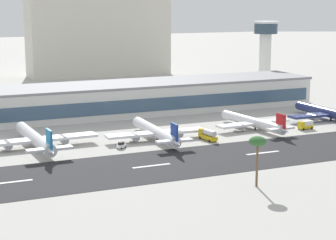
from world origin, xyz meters
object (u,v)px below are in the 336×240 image
at_px(service_baggage_tug_0, 121,145).
at_px(terminal_building, 147,97).
at_px(distant_hotel_block, 99,38).
at_px(airliner_blue_tail_gate_0, 36,139).
at_px(service_fuel_truck_1, 208,135).
at_px(service_box_truck_2, 306,125).
at_px(airliner_gold_tail_gate_3, 331,113).
at_px(control_tower, 265,45).
at_px(airliner_red_tail_gate_2, 255,123).
at_px(palm_tree_2, 258,143).
at_px(airliner_navy_tail_gate_1, 157,133).

bearing_deg(service_baggage_tug_0, terminal_building, -153.23).
bearing_deg(distant_hotel_block, airliner_blue_tail_gate_0, -113.56).
distance_m(service_fuel_truck_1, service_box_truck_2, 42.85).
xyz_separation_m(airliner_gold_tail_gate_3, service_box_truck_2, (-20.10, -10.31, -1.14)).
height_order(distant_hotel_block, service_box_truck_2, distant_hotel_block).
distance_m(airliner_blue_tail_gate_0, service_fuel_truck_1, 58.95).
bearing_deg(airliner_blue_tail_gate_0, control_tower, -60.04).
bearing_deg(terminal_building, airliner_red_tail_gate_2, -67.08).
bearing_deg(terminal_building, control_tower, 25.36).
bearing_deg(palm_tree_2, service_fuel_truck_1, 75.70).
bearing_deg(terminal_building, service_fuel_truck_1, -91.99).
xyz_separation_m(distant_hotel_block, airliner_blue_tail_gate_0, (-82.25, -188.65, -21.50)).
xyz_separation_m(control_tower, service_box_truck_2, (-47.46, -102.51, -22.38)).
bearing_deg(service_fuel_truck_1, airliner_navy_tail_gate_1, 61.43).
distance_m(service_baggage_tug_0, service_fuel_truck_1, 31.87).
bearing_deg(terminal_building, service_baggage_tug_0, -119.06).
xyz_separation_m(distant_hotel_block, airliner_gold_tail_gate_3, (38.30, -189.16, -21.64)).
relative_size(distant_hotel_block, airliner_red_tail_gate_2, 2.28).
xyz_separation_m(terminal_building, service_fuel_truck_1, (-2.16, -62.24, -4.58)).
xyz_separation_m(airliner_blue_tail_gate_0, airliner_red_tail_gate_2, (82.40, -3.55, -0.36)).
height_order(terminal_building, palm_tree_2, palm_tree_2).
xyz_separation_m(distant_hotel_block, service_box_truck_2, (18.20, -199.48, -22.78)).
height_order(distant_hotel_block, airliner_navy_tail_gate_1, distant_hotel_block).
bearing_deg(airliner_gold_tail_gate_3, airliner_red_tail_gate_2, 93.70).
xyz_separation_m(airliner_blue_tail_gate_0, service_box_truck_2, (100.46, -10.82, -1.28)).
relative_size(airliner_blue_tail_gate_0, airliner_red_tail_gate_2, 1.14).
xyz_separation_m(airliner_red_tail_gate_2, airliner_gold_tail_gate_3, (38.15, 3.04, 0.22)).
height_order(control_tower, service_box_truck_2, control_tower).
distance_m(control_tower, distant_hotel_block, 117.11).
relative_size(airliner_gold_tail_gate_3, service_box_truck_2, 7.09).
bearing_deg(service_box_truck_2, terminal_building, -62.11).
bearing_deg(airliner_blue_tail_gate_0, service_fuel_truck_1, -103.91).
xyz_separation_m(control_tower, service_fuel_truck_1, (-90.28, -104.02, -22.14)).
relative_size(airliner_gold_tail_gate_3, service_fuel_truck_1, 5.04).
relative_size(control_tower, airliner_navy_tail_gate_1, 0.86).
height_order(airliner_red_tail_gate_2, service_baggage_tug_0, airliner_red_tail_gate_2).
bearing_deg(service_fuel_truck_1, airliner_red_tail_gate_2, -76.83).
distance_m(airliner_blue_tail_gate_0, service_box_truck_2, 101.05).
bearing_deg(airliner_blue_tail_gate_0, distant_hotel_block, -25.39).
height_order(airliner_navy_tail_gate_1, service_baggage_tug_0, airliner_navy_tail_gate_1).
height_order(service_baggage_tug_0, service_box_truck_2, service_box_truck_2).
relative_size(control_tower, airliner_blue_tail_gate_0, 0.81).
bearing_deg(airliner_blue_tail_gate_0, airliner_navy_tail_gate_1, -99.55).
relative_size(control_tower, service_fuel_truck_1, 4.28).
bearing_deg(service_box_truck_2, service_fuel_truck_1, -3.90).
distance_m(airliner_blue_tail_gate_0, service_baggage_tug_0, 28.22).
bearing_deg(airliner_navy_tail_gate_1, distant_hotel_block, -9.77).
height_order(airliner_gold_tail_gate_3, service_fuel_truck_1, airliner_gold_tail_gate_3).
bearing_deg(distant_hotel_block, airliner_navy_tail_gate_1, -101.97).
height_order(airliner_red_tail_gate_2, airliner_gold_tail_gate_3, airliner_gold_tail_gate_3).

